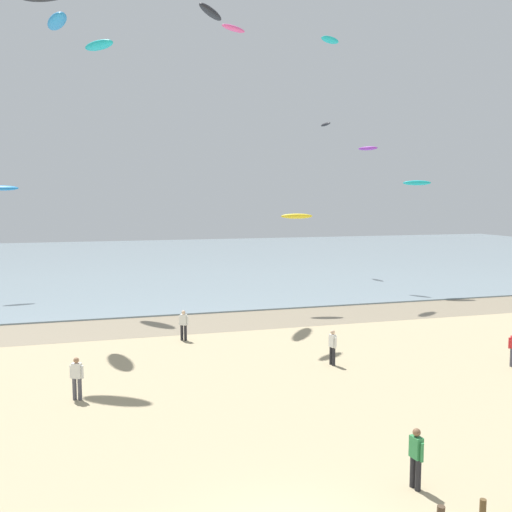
# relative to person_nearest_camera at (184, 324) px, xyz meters

# --- Properties ---
(wet_sand_strip) EXTENTS (120.00, 5.59, 0.01)m
(wet_sand_strip) POSITION_rel_person_nearest_camera_xyz_m (-0.67, 4.05, -0.91)
(wet_sand_strip) COLOR gray
(wet_sand_strip) RESTS_ON ground
(sea) EXTENTS (160.00, 70.00, 0.10)m
(sea) POSITION_rel_person_nearest_camera_xyz_m (-0.67, 41.85, -0.87)
(sea) COLOR #7F939E
(sea) RESTS_ON ground
(groyne_near) EXTENTS (10.24, 0.33, 0.69)m
(groyne_near) POSITION_rel_person_nearest_camera_xyz_m (4.80, -19.82, -0.61)
(groyne_near) COLOR brown
(groyne_near) RESTS_ON ground
(person_nearest_camera) EXTENTS (0.50, 0.38, 1.71)m
(person_nearest_camera) POSITION_rel_person_nearest_camera_xyz_m (0.00, 0.00, 0.00)
(person_nearest_camera) COLOR #232328
(person_nearest_camera) RESTS_ON ground
(person_mid_beach) EXTENTS (0.28, 0.56, 1.71)m
(person_mid_beach) POSITION_rel_person_nearest_camera_xyz_m (6.11, -6.64, 0.00)
(person_mid_beach) COLOR #232328
(person_mid_beach) RESTS_ON ground
(person_far_down_beach) EXTENTS (0.27, 0.57, 1.71)m
(person_far_down_beach) POSITION_rel_person_nearest_camera_xyz_m (3.61, -17.86, 0.00)
(person_far_down_beach) COLOR #232328
(person_far_down_beach) RESTS_ON ground
(person_trailing_behind) EXTENTS (0.53, 0.35, 1.71)m
(person_trailing_behind) POSITION_rel_person_nearest_camera_xyz_m (-5.47, -8.13, 0.00)
(person_trailing_behind) COLOR #4C4C56
(person_trailing_behind) RESTS_ON ground
(kite_aloft_0) EXTENTS (2.49, 1.39, 0.54)m
(kite_aloft_0) POSITION_rel_person_nearest_camera_xyz_m (21.39, 10.87, 8.34)
(kite_aloft_0) COLOR #19B2B7
(kite_aloft_1) EXTENTS (2.72, 3.38, 0.68)m
(kite_aloft_1) POSITION_rel_person_nearest_camera_xyz_m (-3.96, 13.61, 18.32)
(kite_aloft_1) COLOR #19B2B7
(kite_aloft_2) EXTENTS (2.36, 1.24, 0.48)m
(kite_aloft_2) POSITION_rel_person_nearest_camera_xyz_m (9.10, 6.51, 5.78)
(kite_aloft_2) COLOR yellow
(kite_aloft_3) EXTENTS (2.38, 1.14, 0.55)m
(kite_aloft_3) POSITION_rel_person_nearest_camera_xyz_m (-11.51, 17.65, 7.85)
(kite_aloft_3) COLOR #2384D1
(kite_aloft_5) EXTENTS (1.99, 1.62, 0.39)m
(kite_aloft_5) POSITION_rel_person_nearest_camera_xyz_m (3.82, 3.53, 17.31)
(kite_aloft_5) COLOR #E54C99
(kite_aloft_6) EXTENTS (2.90, 3.54, 0.99)m
(kite_aloft_6) POSITION_rel_person_nearest_camera_xyz_m (3.67, 9.66, 20.15)
(kite_aloft_6) COLOR black
(kite_aloft_7) EXTENTS (0.77, 2.01, 0.56)m
(kite_aloft_7) POSITION_rel_person_nearest_camera_xyz_m (19.11, 25.04, 14.84)
(kite_aloft_7) COLOR black
(kite_aloft_8) EXTENTS (1.57, 1.93, 0.40)m
(kite_aloft_8) POSITION_rel_person_nearest_camera_xyz_m (18.56, 14.30, 11.40)
(kite_aloft_8) COLOR purple
(kite_aloft_9) EXTENTS (2.32, 1.87, 0.56)m
(kite_aloft_9) POSITION_rel_person_nearest_camera_xyz_m (14.05, 12.46, 19.76)
(kite_aloft_9) COLOR #19B2B7
(kite_aloft_10) EXTENTS (1.69, 3.48, 0.79)m
(kite_aloft_10) POSITION_rel_person_nearest_camera_xyz_m (-6.43, 5.51, 17.43)
(kite_aloft_10) COLOR #2384D1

